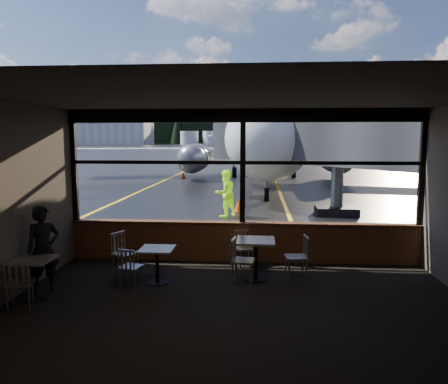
# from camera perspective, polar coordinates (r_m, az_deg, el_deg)

# --- Properties ---
(ground_plane) EXTENTS (520.00, 520.00, 0.00)m
(ground_plane) POSITION_cam_1_polar(r_m,az_deg,el_deg) (129.93, 4.34, 5.76)
(ground_plane) COLOR black
(ground_plane) RESTS_ON ground
(carpet_floor) EXTENTS (8.00, 6.00, 0.01)m
(carpet_floor) POSITION_cam_1_polar(r_m,az_deg,el_deg) (7.46, 1.54, -15.32)
(carpet_floor) COLOR black
(carpet_floor) RESTS_ON ground
(ceiling) EXTENTS (8.00, 6.00, 0.04)m
(ceiling) POSITION_cam_1_polar(r_m,az_deg,el_deg) (6.93, 1.64, 12.42)
(ceiling) COLOR #38332D
(ceiling) RESTS_ON ground
(wall_back) EXTENTS (8.00, 0.04, 3.50)m
(wall_back) POSITION_cam_1_polar(r_m,az_deg,el_deg) (4.06, -0.57, -8.66)
(wall_back) COLOR #504740
(wall_back) RESTS_ON ground
(window_sill) EXTENTS (8.00, 0.28, 0.90)m
(window_sill) POSITION_cam_1_polar(r_m,az_deg,el_deg) (10.19, 2.42, -6.59)
(window_sill) COLOR #58301A
(window_sill) RESTS_ON ground
(window_header) EXTENTS (8.00, 0.18, 0.30)m
(window_header) POSITION_cam_1_polar(r_m,az_deg,el_deg) (9.91, 2.51, 9.93)
(window_header) COLOR black
(window_header) RESTS_ON ground
(mullion_left) EXTENTS (0.12, 0.12, 2.60)m
(mullion_left) POSITION_cam_1_polar(r_m,az_deg,el_deg) (10.81, -18.99, 3.21)
(mullion_left) COLOR black
(mullion_left) RESTS_ON ground
(mullion_centre) EXTENTS (0.12, 0.12, 2.60)m
(mullion_centre) POSITION_cam_1_polar(r_m,az_deg,el_deg) (9.92, 2.48, 3.28)
(mullion_centre) COLOR black
(mullion_centre) RESTS_ON ground
(mullion_right) EXTENTS (0.12, 0.12, 2.60)m
(mullion_right) POSITION_cam_1_polar(r_m,az_deg,el_deg) (10.55, 24.48, 2.88)
(mullion_right) COLOR black
(mullion_right) RESTS_ON ground
(window_transom) EXTENTS (8.00, 0.10, 0.08)m
(window_transom) POSITION_cam_1_polar(r_m,az_deg,el_deg) (9.92, 2.48, 3.86)
(window_transom) COLOR black
(window_transom) RESTS_ON ground
(airliner) EXTENTS (28.44, 34.10, 10.40)m
(airliner) POSITION_cam_1_polar(r_m,az_deg,el_deg) (31.41, 5.35, 11.30)
(airliner) COLOR white
(airliner) RESTS_ON ground_plane
(jet_bridge) EXTENTS (9.08, 11.10, 4.85)m
(jet_bridge) POSITION_cam_1_polar(r_m,az_deg,el_deg) (15.74, 16.48, 5.20)
(jet_bridge) COLOR #28282A
(jet_bridge) RESTS_ON ground_plane
(cafe_table_near) EXTENTS (0.75, 0.75, 0.83)m
(cafe_table_near) POSITION_cam_1_polar(r_m,az_deg,el_deg) (8.92, 4.13, -8.83)
(cafe_table_near) COLOR #A5A197
(cafe_table_near) RESTS_ON carpet_floor
(cafe_table_mid) EXTENTS (0.65, 0.65, 0.71)m
(cafe_table_mid) POSITION_cam_1_polar(r_m,az_deg,el_deg) (8.78, -8.71, -9.52)
(cafe_table_mid) COLOR #ADA79F
(cafe_table_mid) RESTS_ON carpet_floor
(cafe_table_left) EXTENTS (0.68, 0.68, 0.75)m
(cafe_table_left) POSITION_cam_1_polar(r_m,az_deg,el_deg) (8.55, -23.63, -10.39)
(cafe_table_left) COLOR #A09B93
(cafe_table_left) RESTS_ON carpet_floor
(chair_near_e) EXTENTS (0.55, 0.55, 0.91)m
(chair_near_e) POSITION_cam_1_polar(r_m,az_deg,el_deg) (9.02, 9.39, -8.47)
(chair_near_e) COLOR #ACA79B
(chair_near_e) RESTS_ON carpet_floor
(chair_near_w) EXTENTS (0.57, 0.57, 0.91)m
(chair_near_w) POSITION_cam_1_polar(r_m,az_deg,el_deg) (8.65, 2.54, -9.02)
(chair_near_w) COLOR beige
(chair_near_w) RESTS_ON carpet_floor
(chair_near_n) EXTENTS (0.57, 0.57, 0.79)m
(chair_near_n) POSITION_cam_1_polar(r_m,az_deg,el_deg) (9.81, 2.69, -7.44)
(chair_near_n) COLOR beige
(chair_near_n) RESTS_ON carpet_floor
(chair_mid_s) EXTENTS (0.52, 0.52, 0.80)m
(chair_mid_s) POSITION_cam_1_polar(r_m,az_deg,el_deg) (8.63, -12.05, -9.61)
(chair_mid_s) COLOR beige
(chair_mid_s) RESTS_ON carpet_floor
(chair_mid_w) EXTENTS (0.67, 0.67, 0.91)m
(chair_mid_w) POSITION_cam_1_polar(r_m,az_deg,el_deg) (9.37, -12.76, -7.93)
(chair_mid_w) COLOR beige
(chair_mid_w) RESTS_ON carpet_floor
(chair_left_s) EXTENTS (0.60, 0.60, 0.86)m
(chair_left_s) POSITION_cam_1_polar(r_m,az_deg,el_deg) (8.20, -25.12, -10.79)
(chair_left_s) COLOR #AEA99D
(chair_left_s) RESTS_ON carpet_floor
(passenger) EXTENTS (0.70, 0.68, 1.63)m
(passenger) POSITION_cam_1_polar(r_m,az_deg,el_deg) (8.77, -22.53, -6.94)
(passenger) COLOR black
(passenger) RESTS_ON carpet_floor
(ground_crew) EXTENTS (1.05, 1.04, 1.71)m
(ground_crew) POSITION_cam_1_polar(r_m,az_deg,el_deg) (15.89, 0.15, -0.18)
(ground_crew) COLOR #BFF219
(ground_crew) RESTS_ON ground_plane
(cone_nose) EXTENTS (0.37, 0.37, 0.52)m
(cone_nose) POSITION_cam_1_polar(r_m,az_deg,el_deg) (17.07, 1.96, -1.70)
(cone_nose) COLOR orange
(cone_nose) RESTS_ON ground_plane
(cone_wing) EXTENTS (0.35, 0.35, 0.49)m
(cone_wing) POSITION_cam_1_polar(r_m,az_deg,el_deg) (31.17, -5.36, 2.21)
(cone_wing) COLOR #E14A07
(cone_wing) RESTS_ON ground_plane
(hangar_left) EXTENTS (45.00, 18.00, 11.00)m
(hangar_left) POSITION_cam_1_polar(r_m,az_deg,el_deg) (202.52, -15.99, 7.52)
(hangar_left) COLOR silver
(hangar_left) RESTS_ON ground_plane
(hangar_mid) EXTENTS (38.00, 15.00, 10.00)m
(hangar_mid) POSITION_cam_1_polar(r_m,az_deg,el_deg) (194.91, 4.41, 7.65)
(hangar_mid) COLOR silver
(hangar_mid) RESTS_ON ground_plane
(hangar_right) EXTENTS (50.00, 20.00, 12.00)m
(hangar_right) POSITION_cam_1_polar(r_m,az_deg,el_deg) (197.16, 22.28, 7.43)
(hangar_right) COLOR silver
(hangar_right) RESTS_ON ground_plane
(fuel_tank_a) EXTENTS (8.00, 8.00, 6.00)m
(fuel_tank_a) POSITION_cam_1_polar(r_m,az_deg,el_deg) (194.28, -4.55, 7.06)
(fuel_tank_a) COLOR silver
(fuel_tank_a) RESTS_ON ground_plane
(fuel_tank_b) EXTENTS (8.00, 8.00, 6.00)m
(fuel_tank_b) POSITION_cam_1_polar(r_m,az_deg,el_deg) (192.97, -1.59, 7.08)
(fuel_tank_b) COLOR silver
(fuel_tank_b) RESTS_ON ground_plane
(fuel_tank_c) EXTENTS (8.00, 8.00, 6.00)m
(fuel_tank_c) POSITION_cam_1_polar(r_m,az_deg,el_deg) (192.17, 1.40, 7.08)
(fuel_tank_c) COLOR silver
(fuel_tank_c) RESTS_ON ground_plane
(treeline) EXTENTS (360.00, 3.00, 12.00)m
(treeline) POSITION_cam_1_polar(r_m,az_deg,el_deg) (219.92, 4.43, 7.84)
(treeline) COLOR black
(treeline) RESTS_ON ground_plane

